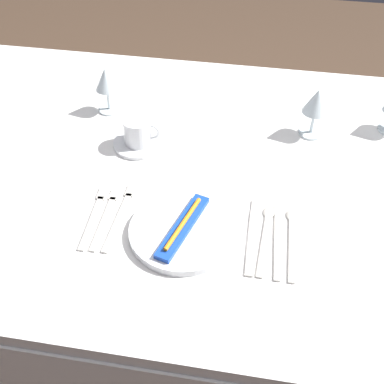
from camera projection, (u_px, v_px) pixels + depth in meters
The scene contains 15 objects.
ground_plane at pixel (203, 325), 1.83m from camera, with size 6.00×6.00×0.00m, color #4C3828.
dining_table at pixel (207, 192), 1.38m from camera, with size 1.80×1.11×0.74m.
dinner_plate at pixel (183, 231), 1.15m from camera, with size 0.25×0.25×0.02m, color white.
toothbrush_package at pixel (183, 226), 1.14m from camera, with size 0.09×0.21×0.02m.
fork_outer at pixel (121, 214), 1.20m from camera, with size 0.03×0.22×0.00m.
fork_inner at pixel (106, 215), 1.20m from camera, with size 0.02×0.20×0.00m.
fork_salad at pixel (94, 215), 1.20m from camera, with size 0.03×0.20×0.00m.
dinner_knife at pixel (252, 238), 1.15m from camera, with size 0.02×0.23×0.00m.
spoon_soup at pixel (266, 231), 1.16m from camera, with size 0.03×0.22×0.01m.
spoon_dessert at pixel (277, 231), 1.16m from camera, with size 0.03×0.23×0.01m.
spoon_tea at pixel (292, 235), 1.15m from camera, with size 0.03×0.22×0.01m.
saucer_left at pixel (139, 143), 1.40m from camera, with size 0.14×0.14×0.01m, color white.
coffee_cup_left at pixel (138, 131), 1.37m from camera, with size 0.10×0.08×0.07m.
wine_glass_centre at pixel (106, 82), 1.46m from camera, with size 0.07×0.07×0.14m.
wine_glass_left at pixel (316, 103), 1.37m from camera, with size 0.07×0.07×0.14m.
Camera 1 is at (0.13, -1.00, 1.60)m, focal length 47.69 mm.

